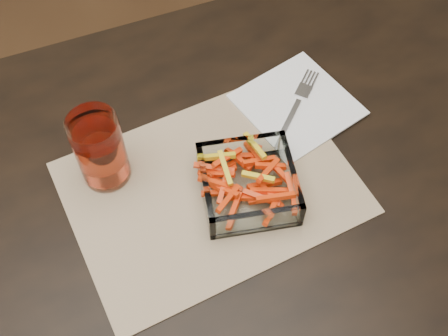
% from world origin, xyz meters
% --- Properties ---
extents(dining_table, '(1.60, 0.90, 0.75)m').
position_xyz_m(dining_table, '(0.00, 0.00, 0.66)').
color(dining_table, black).
rests_on(dining_table, ground).
extents(placemat, '(0.48, 0.37, 0.00)m').
position_xyz_m(placemat, '(0.13, 0.04, 0.75)').
color(placemat, tan).
rests_on(placemat, dining_table).
extents(glass_bowl, '(0.17, 0.17, 0.06)m').
position_xyz_m(glass_bowl, '(0.18, 0.00, 0.78)').
color(glass_bowl, white).
rests_on(glass_bowl, placemat).
extents(tumbler, '(0.08, 0.08, 0.14)m').
position_xyz_m(tumbler, '(-0.02, 0.12, 0.82)').
color(tumbler, white).
rests_on(tumbler, placemat).
extents(napkin, '(0.22, 0.22, 0.00)m').
position_xyz_m(napkin, '(0.33, 0.14, 0.76)').
color(napkin, white).
rests_on(napkin, placemat).
extents(fork, '(0.14, 0.14, 0.00)m').
position_xyz_m(fork, '(0.33, 0.13, 0.76)').
color(fork, silver).
rests_on(fork, napkin).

